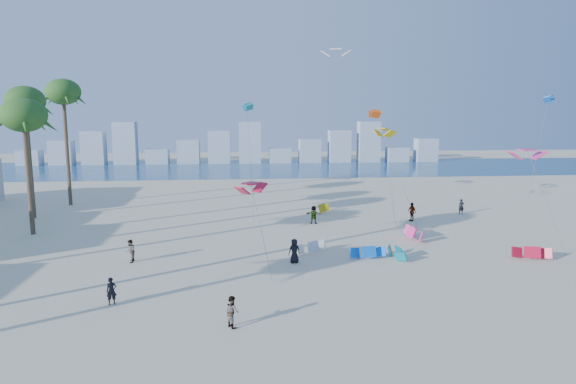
{
  "coord_description": "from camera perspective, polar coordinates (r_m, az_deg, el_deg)",
  "views": [
    {
      "loc": [
        -0.55,
        -21.43,
        10.56
      ],
      "look_at": [
        3.0,
        16.0,
        4.5
      ],
      "focal_mm": 31.43,
      "sensor_mm": 36.0,
      "label": 1
    }
  ],
  "objects": [
    {
      "name": "ground",
      "position": [
        23.9,
        -3.71,
        -17.08
      ],
      "size": [
        220.0,
        220.0,
        0.0
      ],
      "primitive_type": "plane",
      "color": "beige",
      "rests_on": "ground"
    },
    {
      "name": "ocean",
      "position": [
        94.03,
        -5.05,
        2.67
      ],
      "size": [
        220.0,
        220.0,
        0.0
      ],
      "primitive_type": "plane",
      "color": "navy",
      "rests_on": "ground"
    },
    {
      "name": "kitesurfer_near",
      "position": [
        29.87,
        -19.34,
        -10.53
      ],
      "size": [
        0.65,
        0.54,
        1.52
      ],
      "primitive_type": "imported",
      "rotation": [
        0.0,
        0.0,
        0.38
      ],
      "color": "black",
      "rests_on": "ground"
    },
    {
      "name": "kitesurfer_mid",
      "position": [
        25.66,
        -6.36,
        -13.27
      ],
      "size": [
        0.92,
        0.97,
        1.59
      ],
      "primitive_type": "imported",
      "rotation": [
        0.0,
        0.0,
        2.12
      ],
      "color": "gray",
      "rests_on": "ground"
    },
    {
      "name": "kitesurfers_far",
      "position": [
        42.27,
        9.79,
        -4.25
      ],
      "size": [
        33.66,
        18.48,
        1.82
      ],
      "color": "black",
      "rests_on": "ground"
    },
    {
      "name": "grounded_kites",
      "position": [
        41.43,
        11.35,
        -5.16
      ],
      "size": [
        18.36,
        20.1,
        0.98
      ],
      "color": "silver",
      "rests_on": "ground"
    },
    {
      "name": "flying_kites",
      "position": [
        47.77,
        11.71,
        8.57
      ],
      "size": [
        32.8,
        25.24,
        17.44
      ],
      "color": "red",
      "rests_on": "ground"
    },
    {
      "name": "distant_skyline",
      "position": [
        103.7,
        -5.78,
        4.97
      ],
      "size": [
        85.0,
        3.0,
        8.4
      ],
      "color": "#9EADBF",
      "rests_on": "ground"
    }
  ]
}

